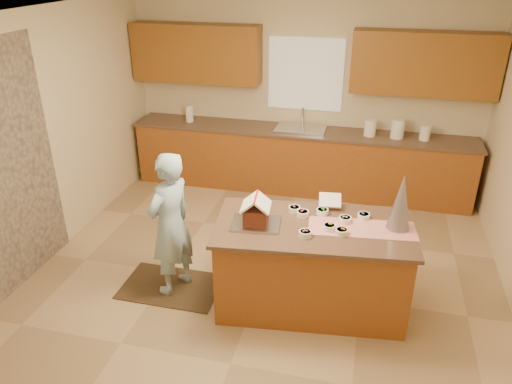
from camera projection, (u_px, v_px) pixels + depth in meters
floor at (261, 286)px, 5.22m from camera, size 5.50×5.50×0.00m
ceiling at (262, 18)px, 4.03m from camera, size 5.50×5.50×0.00m
wall_back at (305, 95)px, 7.03m from camera, size 5.50×5.50×0.00m
wall_left at (30, 146)px, 5.16m from camera, size 5.50×5.50×0.00m
window_curtain at (306, 74)px, 6.87m from camera, size 1.05×0.03×1.00m
back_counter_base at (299, 162)px, 7.16m from camera, size 4.80×0.60×0.88m
back_counter_top at (300, 131)px, 6.96m from camera, size 4.85×0.63×0.04m
upper_cabinet_left at (196, 53)px, 6.96m from camera, size 1.85×0.35×0.80m
upper_cabinet_right at (425, 64)px, 6.30m from camera, size 1.85×0.35×0.80m
sink at (300, 132)px, 6.97m from camera, size 0.70×0.45×0.12m
faucet at (303, 117)px, 7.05m from camera, size 0.03×0.03×0.28m
island_base at (311, 268)px, 4.77m from camera, size 1.85×1.07×0.86m
island_top at (314, 227)px, 4.57m from camera, size 1.93×1.16×0.04m
table_runner at (362, 228)px, 4.52m from camera, size 1.01×0.46×0.01m
baking_tray at (256, 223)px, 4.58m from camera, size 0.48×0.38×0.02m
cookbook at (330, 200)px, 4.84m from camera, size 0.23×0.19×0.09m
tinsel_tree at (401, 202)px, 4.41m from camera, size 0.24×0.24×0.54m
rug at (172, 286)px, 5.20m from camera, size 1.02×0.67×0.01m
boy at (170, 224)px, 4.85m from camera, size 0.54×0.64×1.51m
canister_a at (370, 128)px, 6.70m from camera, size 0.16×0.16×0.22m
canister_b at (398, 128)px, 6.62m from camera, size 0.18×0.18×0.26m
canister_c at (425, 133)px, 6.55m from camera, size 0.14×0.14×0.20m
paper_towel at (189, 114)px, 7.26m from camera, size 0.11×0.11×0.24m
gingerbread_house at (256, 213)px, 4.53m from camera, size 0.30×0.30×0.28m
candy_bowls at (325, 220)px, 4.60m from camera, size 0.78×0.57×0.05m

